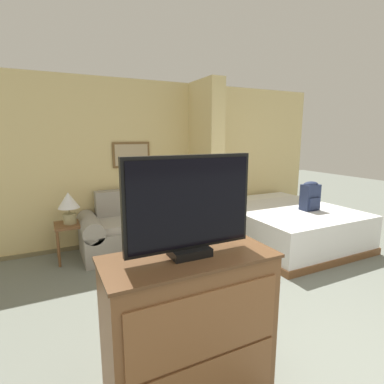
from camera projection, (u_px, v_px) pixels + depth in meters
wall_back at (157, 162)px, 5.06m from camera, size 6.38×0.16×2.60m
wall_partition_pillar at (205, 162)px, 4.94m from camera, size 0.24×0.80×2.60m
couch at (141, 229)px, 4.61m from camera, size 1.79×0.84×0.91m
coffee_table at (166, 245)px, 3.80m from camera, size 0.61×0.41×0.43m
side_table at (71, 230)px, 4.18m from camera, size 0.42×0.42×0.54m
table_lamp at (69, 204)px, 4.11m from camera, size 0.29×0.29×0.44m
tv_dresser at (190, 332)px, 1.90m from camera, size 1.06×0.48×1.03m
tv at (190, 207)px, 1.74m from camera, size 0.79×0.16×0.60m
bed at (283, 224)px, 4.97m from camera, size 1.81×2.15×0.58m
backpack at (310, 195)px, 4.67m from camera, size 0.28×0.20×0.45m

